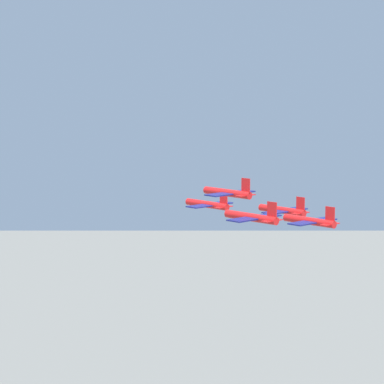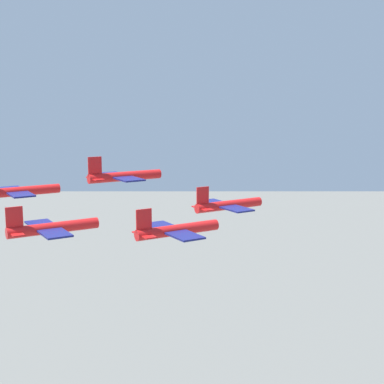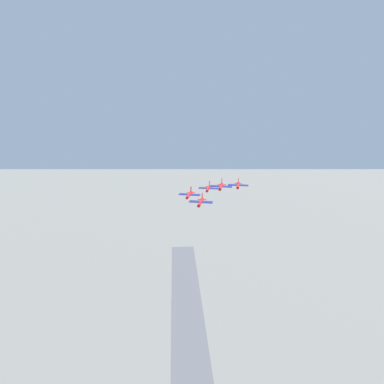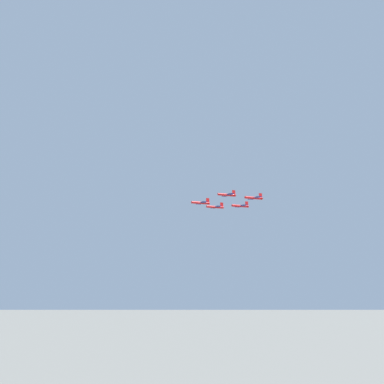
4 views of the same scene
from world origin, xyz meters
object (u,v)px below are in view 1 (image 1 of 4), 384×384
(jet_0, at_px, (209,204))
(jet_4, at_px, (311,221))
(jet_3, at_px, (253,217))
(jet_1, at_px, (229,193))
(jet_2, at_px, (284,210))

(jet_0, height_order, jet_4, jet_0)
(jet_0, relative_size, jet_4, 1.00)
(jet_3, height_order, jet_4, jet_3)
(jet_1, xyz_separation_m, jet_3, (1.07, 13.82, -1.99))
(jet_0, height_order, jet_2, jet_0)
(jet_0, bearing_deg, jet_2, -59.53)
(jet_0, xyz_separation_m, jet_1, (1.07, 13.82, 3.92))
(jet_2, relative_size, jet_4, 1.00)
(jet_1, height_order, jet_2, jet_1)
(jet_1, relative_size, jet_3, 1.00)
(jet_1, distance_m, jet_4, 14.47)
(jet_0, distance_m, jet_4, 23.90)
(jet_0, xyz_separation_m, jet_4, (-10.49, 21.47, -0.23))
(jet_0, xyz_separation_m, jet_2, (-11.56, 7.65, -0.51))
(jet_0, distance_m, jet_2, 13.87)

